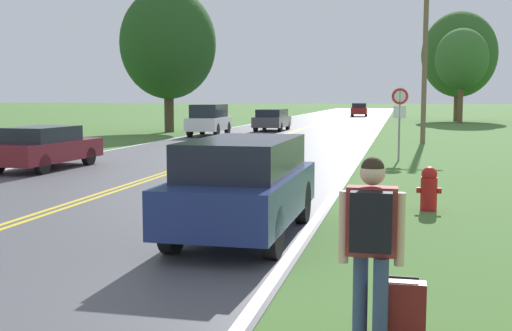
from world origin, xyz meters
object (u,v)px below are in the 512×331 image
car_dark_blue_suv_approaching (244,184)px  car_maroon_sedan_mid_near (44,147)px  fire_hydrant (429,188)px  tree_left_verge (462,59)px  hitchhiker_person (371,232)px  suitcase (400,313)px  car_red_hatchback_distant (359,109)px  car_dark_grey_hatchback_receding (272,119)px  traffic_sign (400,106)px  tree_mid_treeline (459,55)px  tree_behind_sign (168,44)px  car_white_suv_mid_far (209,119)px

car_dark_blue_suv_approaching → car_maroon_sedan_mid_near: 11.61m
fire_hydrant → tree_left_verge: size_ratio=0.11×
hitchhiker_person → suitcase: size_ratio=2.73×
car_maroon_sedan_mid_near → car_red_hatchback_distant: car_red_hatchback_distant is taller
car_dark_blue_suv_approaching → car_dark_grey_hatchback_receding: 32.02m
car_dark_blue_suv_approaching → car_red_hatchback_distant: (-2.23, 62.95, -0.06)m
traffic_sign → tree_mid_treeline: size_ratio=0.26×
tree_behind_sign → car_dark_grey_hatchback_receding: (6.11, 2.84, -4.79)m
tree_behind_sign → car_white_suv_mid_far: bearing=-41.5°
car_dark_blue_suv_approaching → fire_hydrant: bearing=136.1°
car_white_suv_mid_far → car_red_hatchback_distant: bearing=-11.7°
hitchhiker_person → car_white_suv_mid_far: 31.48m
fire_hydrant → car_dark_blue_suv_approaching: (-3.03, -3.13, 0.42)m
hitchhiker_person → car_white_suv_mid_far: bearing=19.2°
suitcase → tree_left_verge: bearing=-5.8°
car_dark_blue_suv_approaching → car_white_suv_mid_far: bearing=-161.6°
car_dark_blue_suv_approaching → car_dark_grey_hatchback_receding: bearing=-169.2°
fire_hydrant → car_dark_blue_suv_approaching: size_ratio=0.21×
hitchhiker_person → tree_mid_treeline: tree_mid_treeline is taller
hitchhiker_person → tree_behind_sign: bearing=22.9°
tree_mid_treeline → car_red_hatchback_distant: tree_mid_treeline is taller
car_dark_grey_hatchback_receding → car_red_hatchback_distant: car_red_hatchback_distant is taller
traffic_sign → tree_mid_treeline: (5.11, 39.43, 4.16)m
tree_behind_sign → car_dark_blue_suv_approaching: 31.40m
hitchhiker_person → suitcase: (0.27, 0.13, -0.77)m
tree_left_verge → car_white_suv_mid_far: (-15.65, -21.98, -4.45)m
hitchhiker_person → tree_mid_treeline: (5.26, 56.85, 5.04)m
car_maroon_sedan_mid_near → car_dark_grey_hatchback_receding: 23.62m
traffic_sign → car_dark_grey_hatchback_receding: (-8.26, 18.30, -1.18)m
car_white_suv_mid_far → tree_left_verge: bearing=-37.9°
fire_hydrant → car_maroon_sedan_mid_near: 12.44m
suitcase → traffic_sign: traffic_sign is taller
hitchhiker_person → tree_mid_treeline: 57.31m
tree_left_verge → car_red_hatchback_distant: size_ratio=2.22×
car_dark_blue_suv_approaching → tree_mid_treeline: bearing=172.1°
car_dark_blue_suv_approaching → suitcase: bearing=31.4°
car_white_suv_mid_far → tree_mid_treeline: bearing=-32.7°
car_white_suv_mid_far → car_dark_blue_suv_approaching: bearing=-164.3°
car_white_suv_mid_far → car_maroon_sedan_mid_near: bearing=177.3°
car_maroon_sedan_mid_near → tree_mid_treeline: bearing=-17.2°
suitcase → car_dark_blue_suv_approaching: bearing=30.8°
car_maroon_sedan_mid_near → fire_hydrant: bearing=-110.6°
suitcase → tree_behind_sign: bearing=23.4°
car_dark_blue_suv_approaching → hitchhiker_person: bearing=27.9°
tree_mid_treeline → car_red_hatchback_distant: 15.15m
hitchhiker_person → car_maroon_sedan_mid_near: 16.22m
hitchhiker_person → car_dark_grey_hatchback_receding: size_ratio=0.43×
traffic_sign → car_maroon_sedan_mid_near: (-10.80, -5.19, -1.24)m
tree_mid_treeline → car_white_suv_mid_far: (-15.84, -27.20, -5.14)m
suitcase → car_white_suv_mid_far: bearing=19.7°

